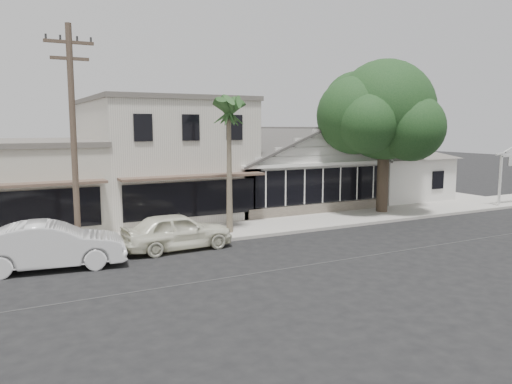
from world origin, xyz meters
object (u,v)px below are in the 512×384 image
utility_pole (73,136)px  car_0 (177,231)px  car_1 (51,245)px  shade_tree (381,113)px

utility_pole → car_0: utility_pole is taller
utility_pole → car_1: 4.25m
utility_pole → car_0: bearing=-8.9°
utility_pole → car_1: bearing=-133.5°
utility_pole → shade_tree: size_ratio=1.00×
car_0 → car_1: car_1 is taller
utility_pole → car_1: utility_pole is taller
utility_pole → car_1: (-1.12, -1.18, -3.93)m
car_1 → shade_tree: (18.47, 3.43, 5.05)m
car_1 → utility_pole: bearing=-35.7°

